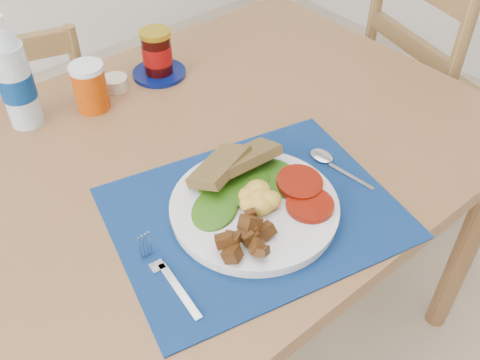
# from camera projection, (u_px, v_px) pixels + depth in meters

# --- Properties ---
(table) EXTENTS (1.40, 0.90, 0.75)m
(table) POSITION_uv_depth(u_px,v_px,m) (179.00, 188.00, 1.14)
(table) COLOR brown
(table) RESTS_ON ground
(chair_far) EXTENTS (0.45, 0.44, 1.00)m
(chair_far) POSITION_uv_depth(u_px,v_px,m) (31.00, 119.00, 1.58)
(chair_far) COLOR brown
(chair_far) RESTS_ON ground
(chair_end) EXTENTS (0.49, 0.51, 1.12)m
(chair_end) POSITION_uv_depth(u_px,v_px,m) (429.00, 77.00, 1.66)
(chair_end) COLOR brown
(chair_end) RESTS_ON ground
(placemat) EXTENTS (0.57, 0.49, 0.00)m
(placemat) POSITION_uv_depth(u_px,v_px,m) (254.00, 212.00, 0.97)
(placemat) COLOR black
(placemat) RESTS_ON table
(breakfast_plate) EXTENTS (0.30, 0.30, 0.07)m
(breakfast_plate) POSITION_uv_depth(u_px,v_px,m) (253.00, 206.00, 0.95)
(breakfast_plate) COLOR silver
(breakfast_plate) RESTS_ON placemat
(fork) EXTENTS (0.03, 0.18, 0.00)m
(fork) POSITION_uv_depth(u_px,v_px,m) (165.00, 275.00, 0.86)
(fork) COLOR #B2B5BA
(fork) RESTS_ON placemat
(spoon) EXTENTS (0.04, 0.16, 0.00)m
(spoon) POSITION_uv_depth(u_px,v_px,m) (331.00, 163.00, 1.07)
(spoon) COLOR #B2B5BA
(spoon) RESTS_ON placemat
(water_bottle) EXTENTS (0.07, 0.07, 0.25)m
(water_bottle) POSITION_uv_depth(u_px,v_px,m) (15.00, 79.00, 1.11)
(water_bottle) COLOR #ADBFCC
(water_bottle) RESTS_ON table
(juice_glass) EXTENTS (0.07, 0.07, 0.10)m
(juice_glass) POSITION_uv_depth(u_px,v_px,m) (90.00, 88.00, 1.18)
(juice_glass) COLOR #AA3604
(juice_glass) RESTS_ON table
(ramekin) EXTENTS (0.06, 0.06, 0.03)m
(ramekin) POSITION_uv_depth(u_px,v_px,m) (115.00, 83.00, 1.27)
(ramekin) COLOR beige
(ramekin) RESTS_ON table
(jam_on_saucer) EXTENTS (0.13, 0.13, 0.12)m
(jam_on_saucer) POSITION_uv_depth(u_px,v_px,m) (157.00, 56.00, 1.29)
(jam_on_saucer) COLOR #040F4E
(jam_on_saucer) RESTS_ON table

